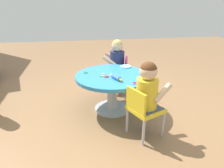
{
  "coord_description": "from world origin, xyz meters",
  "views": [
    {
      "loc": [
        -2.32,
        0.39,
        1.32
      ],
      "look_at": [
        0.0,
        0.0,
        0.36
      ],
      "focal_mm": 33.1,
      "sensor_mm": 36.0,
      "label": 1
    }
  ],
  "objects_px": {
    "child_chair_right": "(119,72)",
    "craft_scissors": "(102,76)",
    "rolling_pin": "(116,77)",
    "seated_child_left": "(148,87)",
    "seated_child_right": "(117,57)",
    "child_chair_left": "(143,109)",
    "craft_table": "(112,84)"
  },
  "relations": [
    {
      "from": "seated_child_right",
      "to": "craft_scissors",
      "type": "relative_size",
      "value": 3.63
    },
    {
      "from": "craft_table",
      "to": "craft_scissors",
      "type": "xyz_separation_m",
      "value": [
        -0.01,
        0.12,
        0.12
      ]
    },
    {
      "from": "seated_child_right",
      "to": "craft_table",
      "type": "bearing_deg",
      "value": 163.94
    },
    {
      "from": "child_chair_left",
      "to": "craft_scissors",
      "type": "height_order",
      "value": "child_chair_left"
    },
    {
      "from": "rolling_pin",
      "to": "seated_child_right",
      "type": "bearing_deg",
      "value": -11.28
    },
    {
      "from": "seated_child_left",
      "to": "child_chair_right",
      "type": "relative_size",
      "value": 0.95
    },
    {
      "from": "seated_child_right",
      "to": "rolling_pin",
      "type": "xyz_separation_m",
      "value": [
        -0.76,
        0.15,
        -0.03
      ]
    },
    {
      "from": "craft_table",
      "to": "child_chair_right",
      "type": "bearing_deg",
      "value": -19.72
    },
    {
      "from": "child_chair_left",
      "to": "child_chair_right",
      "type": "distance_m",
      "value": 1.17
    },
    {
      "from": "seated_child_right",
      "to": "rolling_pin",
      "type": "bearing_deg",
      "value": 168.72
    },
    {
      "from": "craft_table",
      "to": "seated_child_left",
      "type": "distance_m",
      "value": 0.65
    },
    {
      "from": "child_chair_left",
      "to": "rolling_pin",
      "type": "distance_m",
      "value": 0.51
    },
    {
      "from": "child_chair_right",
      "to": "craft_scissors",
      "type": "relative_size",
      "value": 3.82
    },
    {
      "from": "child_chair_right",
      "to": "rolling_pin",
      "type": "bearing_deg",
      "value": 165.76
    },
    {
      "from": "child_chair_left",
      "to": "seated_child_right",
      "type": "bearing_deg",
      "value": 2.16
    },
    {
      "from": "seated_child_left",
      "to": "child_chair_right",
      "type": "distance_m",
      "value": 1.18
    },
    {
      "from": "rolling_pin",
      "to": "craft_scissors",
      "type": "bearing_deg",
      "value": 43.61
    },
    {
      "from": "craft_scissors",
      "to": "rolling_pin",
      "type": "bearing_deg",
      "value": -136.39
    },
    {
      "from": "seated_child_left",
      "to": "rolling_pin",
      "type": "xyz_separation_m",
      "value": [
        0.41,
        0.23,
        -0.03
      ]
    },
    {
      "from": "child_chair_right",
      "to": "child_chair_left",
      "type": "bearing_deg",
      "value": -179.68
    },
    {
      "from": "seated_child_left",
      "to": "child_chair_right",
      "type": "height_order",
      "value": "seated_child_left"
    },
    {
      "from": "child_chair_left",
      "to": "seated_child_right",
      "type": "xyz_separation_m",
      "value": [
        1.19,
        0.04,
        0.23
      ]
    },
    {
      "from": "seated_child_left",
      "to": "child_chair_right",
      "type": "xyz_separation_m",
      "value": [
        1.16,
        0.04,
        -0.23
      ]
    },
    {
      "from": "seated_child_left",
      "to": "seated_child_right",
      "type": "bearing_deg",
      "value": 3.98
    },
    {
      "from": "craft_scissors",
      "to": "craft_table",
      "type": "bearing_deg",
      "value": -84.11
    },
    {
      "from": "rolling_pin",
      "to": "craft_scissors",
      "type": "distance_m",
      "value": 0.2
    },
    {
      "from": "craft_scissors",
      "to": "seated_child_right",
      "type": "bearing_deg",
      "value": -25.37
    },
    {
      "from": "seated_child_left",
      "to": "craft_scissors",
      "type": "distance_m",
      "value": 0.67
    },
    {
      "from": "child_chair_left",
      "to": "rolling_pin",
      "type": "height_order",
      "value": "child_chair_left"
    },
    {
      "from": "craft_table",
      "to": "seated_child_left",
      "type": "xyz_separation_m",
      "value": [
        -0.57,
        -0.25,
        0.17
      ]
    },
    {
      "from": "child_chair_left",
      "to": "child_chair_right",
      "type": "relative_size",
      "value": 1.0
    },
    {
      "from": "child_chair_right",
      "to": "seated_child_left",
      "type": "bearing_deg",
      "value": -177.87
    }
  ]
}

